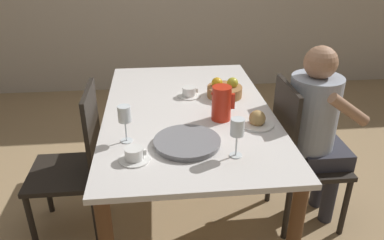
% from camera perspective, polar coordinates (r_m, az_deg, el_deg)
% --- Properties ---
extents(ground_plane, '(20.00, 20.00, 0.00)m').
position_cam_1_polar(ground_plane, '(2.69, -0.54, -13.46)').
color(ground_plane, tan).
extents(dining_table, '(1.00, 1.63, 0.77)m').
position_cam_1_polar(dining_table, '(2.32, -0.62, -0.70)').
color(dining_table, silver).
rests_on(dining_table, ground_plane).
extents(chair_person_side, '(0.42, 0.42, 0.96)m').
position_cam_1_polar(chair_person_side, '(2.43, 16.00, -4.94)').
color(chair_person_side, black).
rests_on(chair_person_side, ground_plane).
extents(chair_opposite, '(0.42, 0.42, 0.96)m').
position_cam_1_polar(chair_opposite, '(2.36, -17.19, -6.18)').
color(chair_opposite, black).
rests_on(chair_opposite, ground_plane).
extents(person_seated, '(0.39, 0.41, 1.18)m').
position_cam_1_polar(person_seated, '(2.40, 18.45, -0.50)').
color(person_seated, '#33333D').
rests_on(person_seated, ground_plane).
extents(red_pitcher, '(0.14, 0.11, 0.20)m').
position_cam_1_polar(red_pitcher, '(2.12, 4.50, 2.61)').
color(red_pitcher, red).
rests_on(red_pitcher, dining_table).
extents(wine_glass_water, '(0.07, 0.07, 0.20)m').
position_cam_1_polar(wine_glass_water, '(1.89, -10.24, 0.67)').
color(wine_glass_water, white).
rests_on(wine_glass_water, dining_table).
extents(wine_glass_juice, '(0.07, 0.07, 0.20)m').
position_cam_1_polar(wine_glass_juice, '(1.75, 6.92, -1.42)').
color(wine_glass_juice, white).
rests_on(wine_glass_juice, dining_table).
extents(teacup_near_person, '(0.15, 0.15, 0.06)m').
position_cam_1_polar(teacup_near_person, '(1.78, -8.79, -5.28)').
color(teacup_near_person, white).
rests_on(teacup_near_person, dining_table).
extents(teacup_across, '(0.15, 0.15, 0.06)m').
position_cam_1_polar(teacup_across, '(2.45, -0.44, 4.23)').
color(teacup_across, white).
rests_on(teacup_across, dining_table).
extents(serving_tray, '(0.34, 0.34, 0.03)m').
position_cam_1_polar(serving_tray, '(1.89, -0.75, -3.40)').
color(serving_tray, gray).
rests_on(serving_tray, dining_table).
extents(bread_plate, '(0.19, 0.19, 0.09)m').
position_cam_1_polar(bread_plate, '(2.10, 9.89, -0.06)').
color(bread_plate, white).
rests_on(bread_plate, dining_table).
extents(fruit_bowl, '(0.23, 0.23, 0.13)m').
position_cam_1_polar(fruit_bowl, '(2.45, 4.99, 4.60)').
color(fruit_bowl, '#9E6B3D').
rests_on(fruit_bowl, dining_table).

